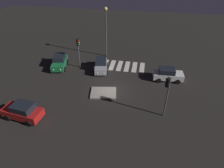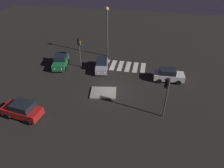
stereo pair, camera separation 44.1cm
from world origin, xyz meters
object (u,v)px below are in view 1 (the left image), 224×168
object	(u,v)px
car_green	(60,62)
car_silver	(101,65)
car_white	(168,74)
traffic_island	(103,93)
car_red	(23,111)
traffic_light_east	(79,46)
street_lamp	(106,24)
traffic_light_west	(167,88)

from	to	relation	value
car_green	car_silver	distance (m)	6.36
car_white	traffic_island	bearing A→B (deg)	-153.34
car_red	traffic_light_east	size ratio (longest dim) A/B	0.96
street_lamp	car_white	bearing A→B (deg)	149.55
traffic_light_east	car_white	bearing A→B (deg)	35.72
traffic_light_east	street_lamp	size ratio (longest dim) A/B	0.58
car_white	car_green	world-z (taller)	car_green
traffic_island	car_red	xyz separation A→B (m)	(7.37, 5.68, 0.81)
traffic_island	traffic_light_east	size ratio (longest dim) A/B	0.76
car_silver	street_lamp	size ratio (longest dim) A/B	0.53
traffic_light_west	car_silver	bearing A→B (deg)	-14.44
car_silver	car_white	bearing A→B (deg)	73.03
car_red	street_lamp	xyz separation A→B (m)	(-5.62, -16.00, 4.47)
traffic_island	car_green	world-z (taller)	car_green
traffic_island	traffic_light_west	xyz separation A→B (m)	(-7.10, 2.65, 3.48)
car_silver	car_red	distance (m)	12.71
traffic_island	street_lamp	distance (m)	11.73
car_silver	car_red	size ratio (longest dim) A/B	0.95
car_red	car_silver	bearing A→B (deg)	-109.62
traffic_light_west	traffic_light_east	bearing A→B (deg)	-6.02
car_green	car_silver	world-z (taller)	car_green
car_green	car_red	bearing A→B (deg)	-8.93
traffic_island	car_white	distance (m)	9.22
traffic_island	car_silver	size ratio (longest dim) A/B	0.83
traffic_island	car_white	world-z (taller)	car_white
traffic_island	car_red	world-z (taller)	car_red
car_white	traffic_light_west	distance (m)	7.82
traffic_island	street_lamp	bearing A→B (deg)	-80.38
car_red	traffic_light_west	bearing A→B (deg)	-160.71
traffic_light_east	street_lamp	bearing A→B (deg)	96.78
traffic_light_east	car_silver	bearing A→B (deg)	38.33
car_green	traffic_light_west	xyz separation A→B (m)	(-15.03, 8.06, 2.68)
traffic_light_east	traffic_light_west	distance (m)	14.60
car_white	car_silver	distance (m)	9.56
car_white	traffic_light_east	size ratio (longest dim) A/B	0.91
car_silver	traffic_light_west	world-z (taller)	traffic_light_west
traffic_island	car_green	size ratio (longest dim) A/B	0.79
car_white	car_green	bearing A→B (deg)	173.52
car_silver	traffic_light_east	bearing A→B (deg)	-103.47
car_red	traffic_light_west	world-z (taller)	traffic_light_west
car_green	car_silver	bearing A→B (deg)	80.12
street_lamp	car_silver	bearing A→B (deg)	92.08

